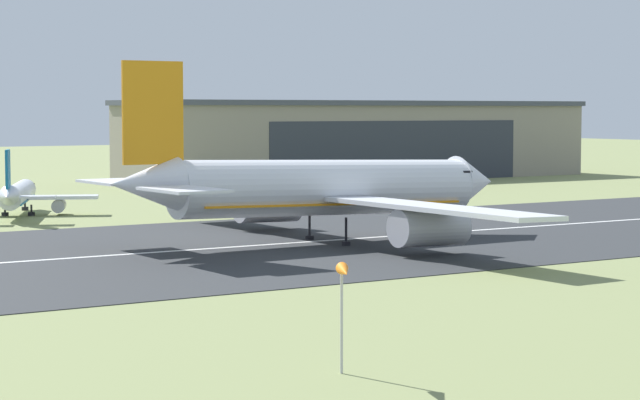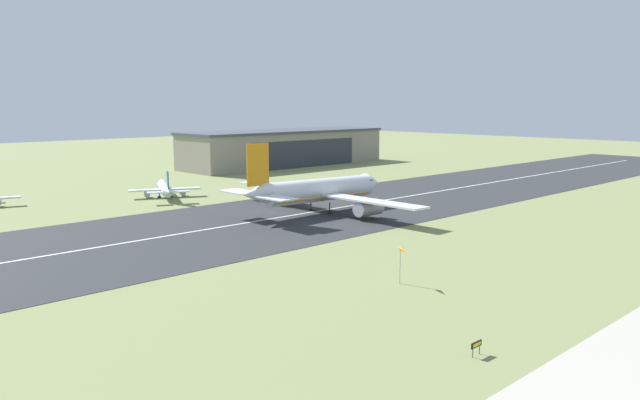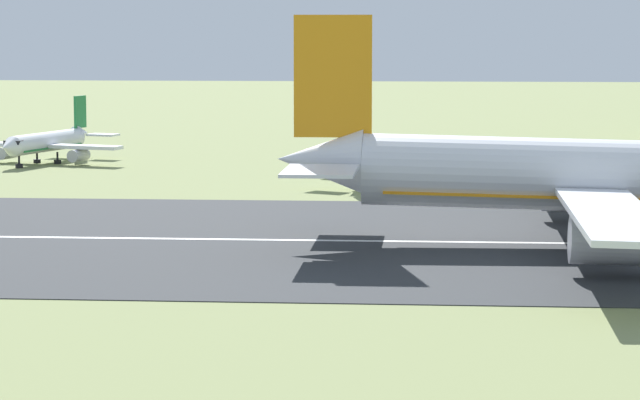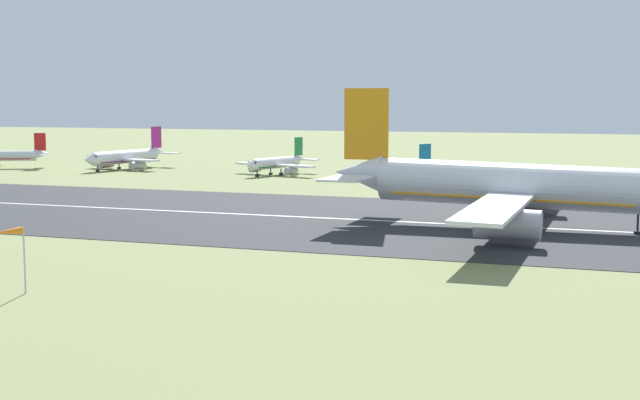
{
  "view_description": "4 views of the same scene",
  "coord_description": "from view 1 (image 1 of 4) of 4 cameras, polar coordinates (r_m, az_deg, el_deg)",
  "views": [
    {
      "loc": [
        -29.58,
        5.78,
        12.62
      ],
      "look_at": [
        15.56,
        75.2,
        6.6
      ],
      "focal_mm": 70.0,
      "sensor_mm": 36.0,
      "label": 1
    },
    {
      "loc": [
        -63.24,
        1.12,
        25.17
      ],
      "look_at": [
        16.18,
        84.17,
        7.17
      ],
      "focal_mm": 35.0,
      "sensor_mm": 36.0,
      "label": 2
    },
    {
      "loc": [
        24.81,
        -6.27,
        16.16
      ],
      "look_at": [
        18.22,
        76.34,
        6.48
      ],
      "focal_mm": 85.0,
      "sensor_mm": 36.0,
      "label": 3
    },
    {
      "loc": [
        48.7,
        -3.15,
        15.32
      ],
      "look_at": [
        20.84,
        75.53,
        5.93
      ],
      "focal_mm": 50.0,
      "sensor_mm": 36.0,
      "label": 4
    }
  ],
  "objects": [
    {
      "name": "airplane_parked_centre",
      "position": [
        151.86,
        -13.65,
        0.22
      ],
      "size": [
        19.0,
        23.96,
        8.21
      ],
      "color": "silver",
      "rests_on": "ground_plane"
    },
    {
      "name": "ground_plane",
      "position": [
        56.79,
        -0.73,
        -8.68
      ],
      "size": [
        733.73,
        733.73,
        0.0
      ],
      "primitive_type": "plane",
      "color": "#7A8451"
    },
    {
      "name": "airplane_landing",
      "position": [
        117.33,
        0.13,
        0.47
      ],
      "size": [
        42.47,
        57.87,
        16.79
      ],
      "color": "silver",
      "rests_on": "ground_plane"
    },
    {
      "name": "hangar_building",
      "position": [
        228.72,
        1.84,
        2.78
      ],
      "size": [
        89.27,
        25.1,
        14.2
      ],
      "color": "gray",
      "rests_on": "ground_plane"
    },
    {
      "name": "windsock_pole",
      "position": [
        58.26,
        1.11,
        -3.53
      ],
      "size": [
        1.62,
        2.37,
        5.4
      ],
      "color": "#B7B7BC",
      "rests_on": "ground_plane"
    }
  ]
}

